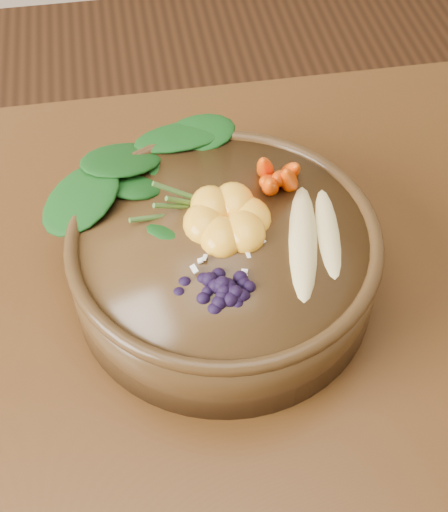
{
  "coord_description": "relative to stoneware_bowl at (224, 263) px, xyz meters",
  "views": [
    {
      "loc": [
        0.17,
        -0.31,
        1.31
      ],
      "look_at": [
        0.24,
        0.12,
        0.8
      ],
      "focal_mm": 50.0,
      "sensor_mm": 36.0,
      "label": 1
    }
  ],
  "objects": [
    {
      "name": "coconut_flakes",
      "position": [
        -0.0,
        -0.02,
        0.04
      ],
      "size": [
        0.11,
        0.09,
        0.01
      ],
      "primitive_type": null,
      "rotation": [
        0.0,
        0.0,
        -0.23
      ],
      "color": "white",
      "rests_on": "stoneware_bowl"
    },
    {
      "name": "blueberry_pile",
      "position": [
        -0.01,
        -0.06,
        0.06
      ],
      "size": [
        0.15,
        0.13,
        0.04
      ],
      "primitive_type": null,
      "rotation": [
        0.0,
        0.0,
        -0.23
      ],
      "color": "black",
      "rests_on": "stoneware_bowl"
    },
    {
      "name": "kale_heap",
      "position": [
        -0.03,
        0.07,
        0.06
      ],
      "size": [
        0.22,
        0.21,
        0.04
      ],
      "primitive_type": null,
      "rotation": [
        0.0,
        0.0,
        -0.23
      ],
      "color": "#124113",
      "rests_on": "stoneware_bowl"
    },
    {
      "name": "carrot_cluster",
      "position": [
        0.07,
        0.06,
        0.08
      ],
      "size": [
        0.07,
        0.07,
        0.08
      ],
      "primitive_type": null,
      "rotation": [
        0.0,
        0.0,
        -0.23
      ],
      "color": "#F84400",
      "rests_on": "stoneware_bowl"
    },
    {
      "name": "banana_halves",
      "position": [
        0.08,
        -0.02,
        0.05
      ],
      "size": [
        0.08,
        0.16,
        0.03
      ],
      "rotation": [
        0.0,
        0.0,
        -0.23
      ],
      "color": "#E0CC84",
      "rests_on": "stoneware_bowl"
    },
    {
      "name": "mandarin_cluster",
      "position": [
        0.01,
        0.02,
        0.06
      ],
      "size": [
        0.1,
        0.11,
        0.03
      ],
      "primitive_type": null,
      "rotation": [
        0.0,
        0.0,
        -0.23
      ],
      "color": "#FEAD24",
      "rests_on": "stoneware_bowl"
    },
    {
      "name": "stoneware_bowl",
      "position": [
        0.0,
        0.0,
        0.0
      ],
      "size": [
        0.35,
        0.35,
        0.08
      ],
      "primitive_type": "cylinder",
      "rotation": [
        0.0,
        0.0,
        -0.23
      ],
      "color": "#432D17",
      "rests_on": "dining_table"
    }
  ]
}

